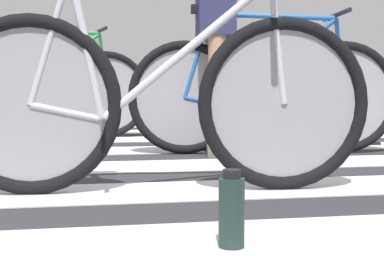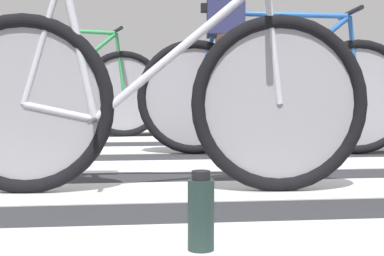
% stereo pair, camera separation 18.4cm
% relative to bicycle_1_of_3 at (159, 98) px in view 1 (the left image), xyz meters
% --- Properties ---
extents(ground, '(18.00, 14.00, 0.02)m').
position_rel_bicycle_1_of_3_xyz_m(ground, '(-0.29, 0.61, -0.40)').
color(ground, '#292B2E').
extents(crosswalk_markings, '(5.48, 6.54, 0.00)m').
position_rel_bicycle_1_of_3_xyz_m(crosswalk_markings, '(-0.29, 0.76, -0.38)').
color(crosswalk_markings, silver).
rests_on(crosswalk_markings, ground).
extents(bicycle_1_of_3, '(1.74, 0.52, 0.93)m').
position_rel_bicycle_1_of_3_xyz_m(bicycle_1_of_3, '(0.00, 0.00, 0.00)').
color(bicycle_1_of_3, black).
rests_on(bicycle_1_of_3, ground).
extents(bicycle_2_of_3, '(1.73, 0.52, 0.93)m').
position_rel_bicycle_1_of_3_xyz_m(bicycle_2_of_3, '(0.82, 1.21, 0.00)').
color(bicycle_2_of_3, black).
rests_on(bicycle_2_of_3, ground).
extents(cyclist_2_of_3, '(0.35, 0.43, 1.02)m').
position_rel_bicycle_1_of_3_xyz_m(cyclist_2_of_3, '(0.51, 1.25, 0.27)').
color(cyclist_2_of_3, '#A87A5B').
rests_on(cyclist_2_of_3, ground).
extents(bicycle_3_of_3, '(1.72, 0.55, 0.93)m').
position_rel_bicycle_1_of_3_xyz_m(bicycle_3_of_3, '(-0.64, 2.42, 0.00)').
color(bicycle_3_of_3, black).
rests_on(bicycle_3_of_3, ground).
extents(water_bottle, '(0.07, 0.07, 0.21)m').
position_rel_bicycle_1_of_3_xyz_m(water_bottle, '(0.09, -0.83, -0.28)').
color(water_bottle, '#1E302B').
rests_on(water_bottle, ground).
extents(traffic_cone, '(0.48, 0.48, 0.55)m').
position_rel_bicycle_1_of_3_xyz_m(traffic_cone, '(1.55, 1.76, -0.12)').
color(traffic_cone, black).
rests_on(traffic_cone, ground).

